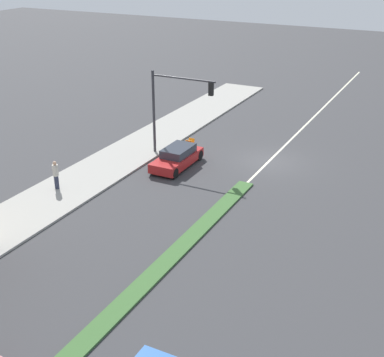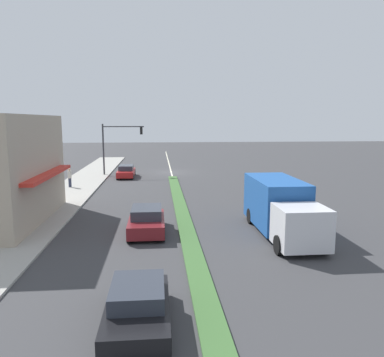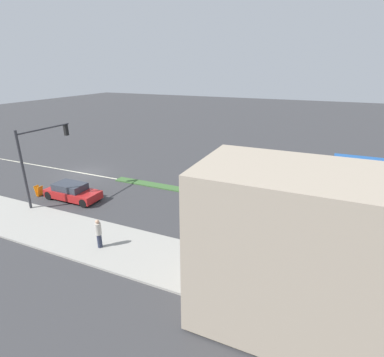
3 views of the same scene
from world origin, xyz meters
name	(u,v)px [view 3 (image 3 of 3)]	position (x,y,z in m)	size (l,w,h in m)	color
ground_plane	(275,207)	(0.00, 18.00, 0.00)	(160.00, 160.00, 0.00)	#38383A
sidewalk_right	(255,284)	(9.00, 18.50, 0.06)	(4.00, 73.00, 0.12)	#9E9B93
lane_marking_center	(84,173)	(0.00, 0.00, 0.00)	(0.16, 60.00, 0.01)	beige
building_corner_store	(336,260)	(10.51, 21.46, 3.26)	(5.05, 9.94, 6.28)	tan
traffic_signal_main	(38,152)	(6.12, 2.03, 3.90)	(4.59, 0.34, 5.60)	#333338
pedestrian	(99,233)	(9.51, 9.91, 1.02)	(0.34, 0.34, 1.71)	#282D42
warning_aframe_sign	(39,191)	(5.58, 0.57, 0.43)	(0.45, 0.53, 0.84)	orange
delivery_truck	(381,179)	(-5.00, 24.98, 1.47)	(2.44, 7.50, 2.87)	silver
sedan_maroon	(378,230)	(2.20, 24.18, 0.66)	(1.92, 4.02, 1.38)	maroon
hatchback_red	(72,192)	(5.00, 3.50, 0.62)	(1.77, 4.31, 1.28)	#AD1E1E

